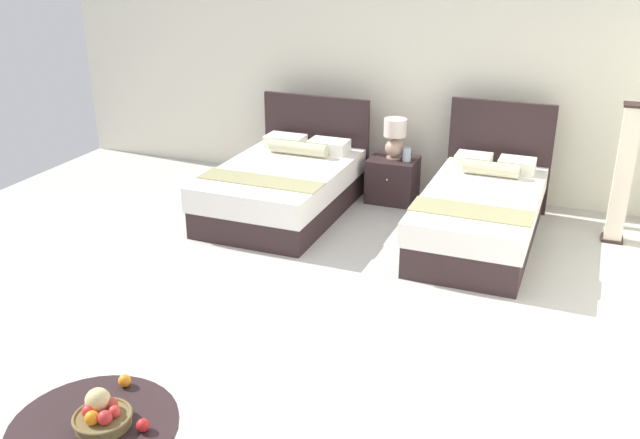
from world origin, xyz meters
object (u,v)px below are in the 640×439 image
loose_orange (125,381)px  floor_lamp_corner (623,175)px  nightstand (393,180)px  coffee_table (95,437)px  bed_near_corner (481,212)px  loose_apple (143,425)px  bed_near_window (285,186)px  vase (407,154)px  fruit_bowl (101,414)px  table_lamp (395,137)px

loose_orange → floor_lamp_corner: size_ratio=0.05×
nightstand → coffee_table: bearing=-93.4°
nightstand → coffee_table: 5.04m
bed_near_corner → floor_lamp_corner: 1.44m
loose_apple → floor_lamp_corner: bearing=62.4°
bed_near_window → vase: (1.19, 0.77, 0.28)m
bed_near_window → floor_lamp_corner: (3.46, 0.51, 0.40)m
vase → fruit_bowl: (-0.42, -4.97, -0.12)m
bed_near_corner → table_lamp: bearing=144.5°
coffee_table → floor_lamp_corner: floor_lamp_corner is taller
table_lamp → vase: bearing=-20.0°
bed_near_corner → coffee_table: bearing=-108.9°
floor_lamp_corner → bed_near_corner: bearing=-158.4°
floor_lamp_corner → bed_near_window: bearing=-171.5°
coffee_table → floor_lamp_corner: 5.49m
vase → fruit_bowl: size_ratio=0.51×
nightstand → bed_near_corner: bearing=-34.8°
nightstand → floor_lamp_corner: bearing=-6.8°
bed_near_corner → vase: bed_near_corner is taller
bed_near_corner → loose_apple: size_ratio=29.61×
bed_near_corner → loose_orange: (-1.50, -3.87, 0.14)m
loose_orange → bed_near_window: bearing=99.9°
bed_near_window → floor_lamp_corner: floor_lamp_corner is taller
coffee_table → fruit_bowl: (0.04, 0.03, 0.15)m
bed_near_window → bed_near_corner: 2.17m
vase → loose_apple: vase is taller
bed_near_corner → loose_orange: 4.15m
bed_near_window → loose_apple: (1.01, -4.17, 0.14)m
bed_near_window → bed_near_corner: bed_near_corner is taller
coffee_table → floor_lamp_corner: bearing=60.0°
vase → loose_orange: bearing=-96.4°
table_lamp → fruit_bowl: size_ratio=1.42×
vase → bed_near_corner: bearing=-37.6°
loose_apple → floor_lamp_corner: size_ratio=0.05×
loose_apple → bed_near_window: bearing=103.7°
bed_near_corner → bed_near_window: bearing=-179.8°
nightstand → loose_orange: 4.69m
vase → loose_orange: 4.66m
fruit_bowl → bed_near_corner: bearing=71.5°
vase → table_lamp: bearing=160.0°
bed_near_window → loose_orange: bed_near_window is taller
bed_near_window → loose_orange: 3.92m
loose_orange → bed_near_corner: bearing=68.8°
bed_near_corner → floor_lamp_corner: (1.28, 0.51, 0.40)m
bed_near_corner → fruit_bowl: bearing=-108.5°
vase → loose_orange: size_ratio=2.15×
floor_lamp_corner → table_lamp: bearing=172.7°
nightstand → vase: 0.38m
bed_near_window → coffee_table: bed_near_window is taller
floor_lamp_corner → nightstand: bearing=173.2°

